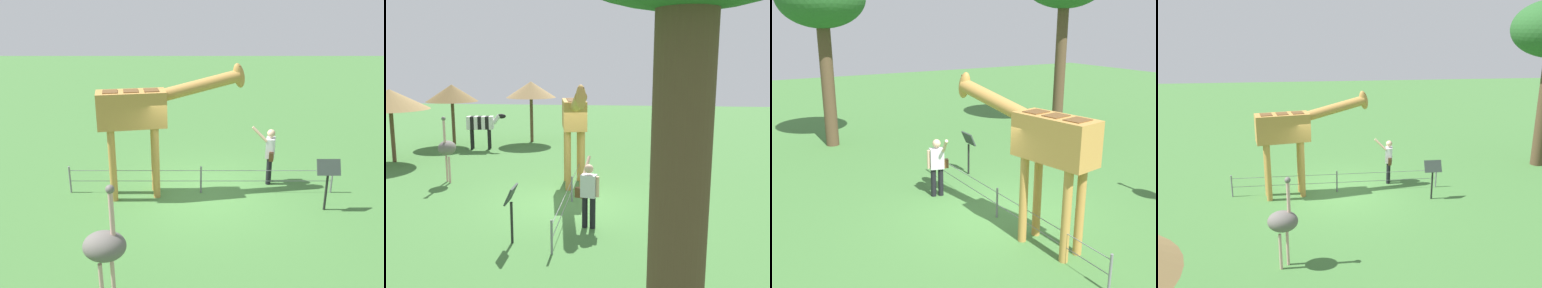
# 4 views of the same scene
# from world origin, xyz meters

# --- Properties ---
(ground_plane) EXTENTS (60.00, 60.00, 0.00)m
(ground_plane) POSITION_xyz_m (0.00, 0.00, 0.00)
(ground_plane) COLOR #427538
(giraffe) EXTENTS (3.82, 1.16, 3.44)m
(giraffe) POSITION_xyz_m (-1.43, 0.02, 2.23)
(giraffe) COLOR #BC8942
(giraffe) RESTS_ON ground_plane
(visitor) EXTENTS (0.72, 0.59, 1.69)m
(visitor) POSITION_xyz_m (1.92, 0.74, 0.90)
(visitor) COLOR black
(visitor) RESTS_ON ground_plane
(tree_northeast) EXTENTS (3.11, 3.11, 6.48)m
(tree_northeast) POSITION_xyz_m (8.43, 2.00, 5.25)
(tree_northeast) COLOR brown
(tree_northeast) RESTS_ON ground_plane
(info_sign) EXTENTS (0.56, 0.21, 1.32)m
(info_sign) POSITION_xyz_m (3.03, -0.87, 0.95)
(info_sign) COLOR black
(info_sign) RESTS_ON ground_plane
(wire_fence) EXTENTS (7.05, 0.05, 0.75)m
(wire_fence) POSITION_xyz_m (0.00, 0.10, 0.40)
(wire_fence) COLOR slate
(wire_fence) RESTS_ON ground_plane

